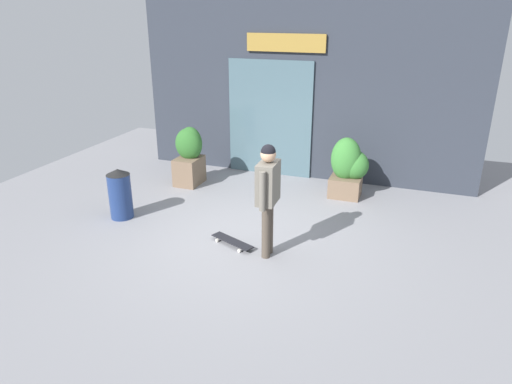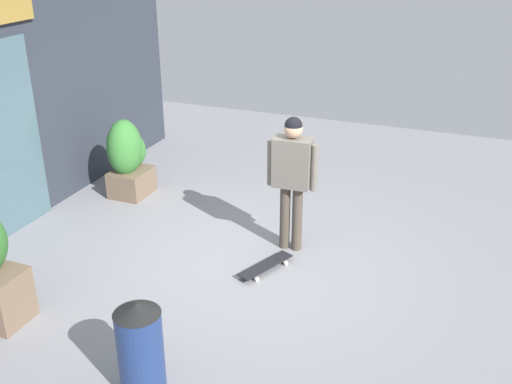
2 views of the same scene
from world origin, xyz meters
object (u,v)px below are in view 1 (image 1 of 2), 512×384
skateboard (232,241)px  trash_bin (120,193)px  skateboarder (268,189)px  planter_box_right (348,167)px  planter_box_left (189,154)px

skateboard → trash_bin: bearing=15.2°
skateboarder → planter_box_right: size_ratio=1.46×
skateboarder → skateboard: bearing=-11.6°
planter_box_left → skateboard: bearing=-50.0°
trash_bin → skateboarder: bearing=-8.0°
trash_bin → skateboard: bearing=-7.6°
planter_box_left → planter_box_right: bearing=7.6°
skateboard → planter_box_left: planter_box_left is taller
skateboard → trash_bin: (-2.29, 0.31, 0.40)m
skateboarder → skateboard: size_ratio=2.19×
planter_box_left → planter_box_right: planter_box_left is taller
planter_box_right → trash_bin: 4.38m
skateboard → trash_bin: size_ratio=0.87×
planter_box_left → planter_box_right: size_ratio=1.03×
planter_box_left → trash_bin: (-0.35, -2.00, -0.19)m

